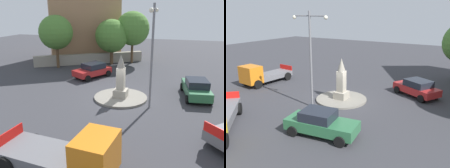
% 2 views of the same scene
% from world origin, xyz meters
% --- Properties ---
extents(ground_plane, '(80.00, 80.00, 0.00)m').
position_xyz_m(ground_plane, '(0.00, 0.00, 0.00)').
color(ground_plane, '#38383D').
extents(traffic_island, '(4.18, 4.18, 0.15)m').
position_xyz_m(traffic_island, '(0.00, 0.00, 0.08)').
color(traffic_island, gray).
rests_on(traffic_island, ground).
extents(monument, '(1.02, 1.02, 3.36)m').
position_xyz_m(monument, '(0.00, 0.00, 1.56)').
color(monument, '#9E9687').
rests_on(monument, traffic_island).
extents(streetlamp, '(3.02, 0.28, 7.12)m').
position_xyz_m(streetlamp, '(-1.16, -2.43, 4.35)').
color(streetlamp, slate).
rests_on(streetlamp, ground).
extents(car_green_passing, '(4.48, 2.40, 1.53)m').
position_xyz_m(car_green_passing, '(1.98, -5.67, 0.78)').
color(car_green_passing, '#2D6B42').
rests_on(car_green_passing, ground).
extents(car_red_parked_left, '(4.30, 3.48, 1.47)m').
position_xyz_m(car_red_parked_left, '(5.05, 4.29, 0.77)').
color(car_red_parked_left, '#B22323').
rests_on(car_red_parked_left, ground).
extents(truck_orange_parked_right, '(2.57, 5.36, 2.08)m').
position_xyz_m(truck_orange_parked_right, '(-9.24, -0.22, 0.95)').
color(truck_orange_parked_right, orange).
rests_on(truck_orange_parked_right, ground).
extents(stone_boundary_wall, '(8.09, 12.18, 1.30)m').
position_xyz_m(stone_boundary_wall, '(10.83, 6.88, 0.65)').
color(stone_boundary_wall, '#9E9687').
rests_on(stone_boundary_wall, ground).
extents(corner_building, '(10.43, 11.32, 11.48)m').
position_xyz_m(corner_building, '(14.81, 9.40, 5.74)').
color(corner_building, '#A87A56').
rests_on(corner_building, ground).
extents(tree_near_wall, '(4.09, 4.09, 5.63)m').
position_xyz_m(tree_near_wall, '(11.37, 4.16, 3.57)').
color(tree_near_wall, brown).
rests_on(tree_near_wall, ground).
extents(tree_mid_cluster, '(3.95, 3.95, 6.16)m').
position_xyz_m(tree_mid_cluster, '(7.77, 9.83, 4.17)').
color(tree_mid_cluster, brown).
rests_on(tree_mid_cluster, ground).
extents(tree_far_corner, '(4.27, 4.27, 6.56)m').
position_xyz_m(tree_far_corner, '(12.85, 1.84, 4.41)').
color(tree_far_corner, brown).
rests_on(tree_far_corner, ground).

